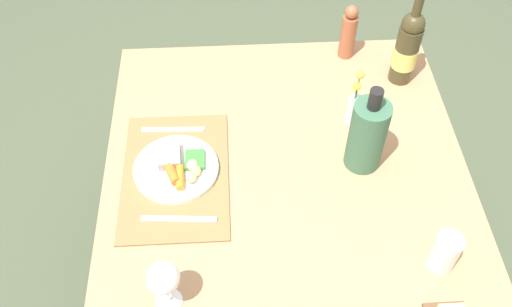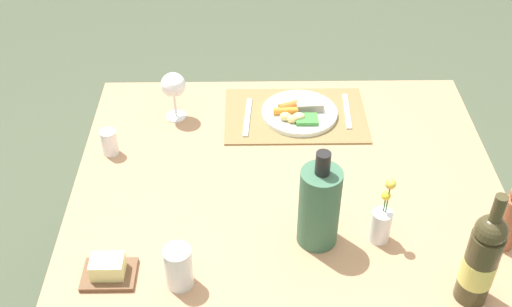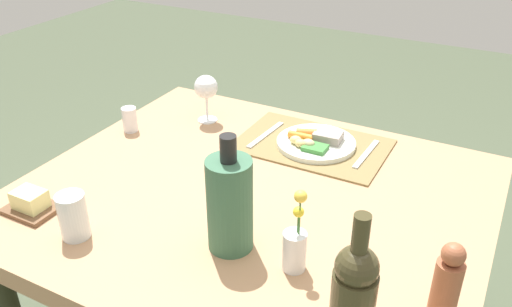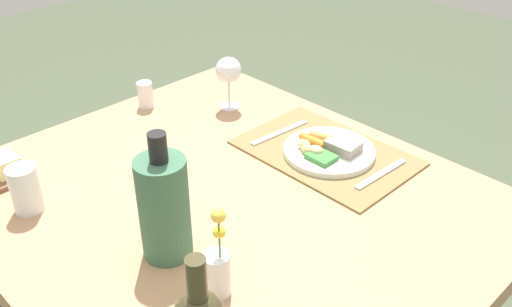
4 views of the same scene
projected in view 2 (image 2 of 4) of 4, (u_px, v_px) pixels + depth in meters
The scene contains 13 objects.
dining_table at pixel (287, 198), 1.87m from camera, with size 1.22×1.05×0.74m.
placemat at pixel (295, 115), 2.07m from camera, with size 0.46×0.30×0.01m, color olive.
dinner_plate at pixel (300, 112), 2.06m from camera, with size 0.24×0.24×0.04m.
fork at pixel (347, 111), 2.08m from camera, with size 0.02×0.19×0.01m, color silver.
knife at pixel (248, 117), 2.05m from camera, with size 0.02×0.20×0.01m, color silver.
wine_bottle at pixel (481, 260), 1.43m from camera, with size 0.08×0.08×0.32m.
salt_shaker at pixel (110, 142), 1.90m from camera, with size 0.05×0.05×0.08m, color white.
wine_glass at pixel (173, 86), 2.00m from camera, with size 0.08×0.08×0.16m.
water_tumbler at pixel (179, 269), 1.51m from camera, with size 0.07×0.07×0.11m.
flower_vase at pixel (382, 222), 1.62m from camera, with size 0.05×0.05×0.20m.
butter_dish at pixel (108, 270), 1.54m from camera, with size 0.13×0.10×0.06m.
cooler_bottle at pixel (319, 206), 1.58m from camera, with size 0.10×0.10×0.29m.
pepper_mill at pixel (511, 218), 1.58m from camera, with size 0.05×0.05×0.20m.
Camera 2 is at (0.11, 1.36, 1.96)m, focal length 44.80 mm.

